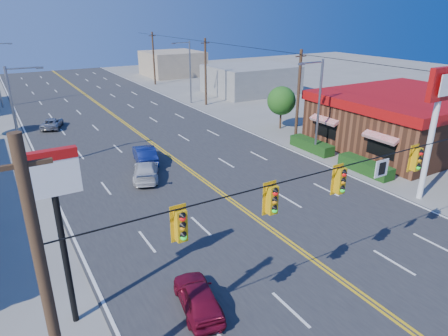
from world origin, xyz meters
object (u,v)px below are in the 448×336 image
car_white (146,171)px  car_silver (52,124)px  signal_span (358,187)px  car_magenta (198,298)px  pizza_hut_sign (56,204)px  car_blue (145,155)px  kfc (406,119)px  kfc_pylon (437,108)px

car_white → car_silver: 18.33m
signal_span → car_magenta: bearing=162.6°
pizza_hut_sign → car_white: bearing=58.3°
car_magenta → car_blue: car_blue is taller
signal_span → car_magenta: (-6.39, 2.00, -4.28)m
car_magenta → signal_span: bearing=173.2°
kfc → car_silver: kfc is taller
car_blue → car_white: car_blue is taller
pizza_hut_sign → car_blue: (8.64, 15.40, -4.47)m
pizza_hut_sign → kfc_pylon: bearing=0.0°
signal_span → car_white: size_ratio=5.58×
car_blue → kfc: bearing=172.8°
car_magenta → car_silver: bearing=-78.3°
car_magenta → car_blue: bearing=-92.8°
pizza_hut_sign → car_silver: 30.77m
car_silver → kfc: bearing=160.8°
kfc → pizza_hut_sign: bearing=-165.5°
kfc_pylon → pizza_hut_sign: kfc_pylon is taller
kfc → car_silver: size_ratio=4.26×
signal_span → pizza_hut_sign: (-10.88, 4.00, 0.30)m
car_silver → car_magenta: bearing=111.3°
kfc_pylon → car_magenta: size_ratio=2.38×
kfc_pylon → car_blue: size_ratio=1.96×
kfc → car_silver: 35.00m
car_silver → kfc_pylon: bearing=141.2°
car_magenta → car_silver: car_magenta is taller
kfc → kfc_pylon: (-8.90, -8.00, 3.66)m
signal_span → kfc_pylon: 11.87m
kfc → pizza_hut_sign: (-30.90, -8.00, 2.80)m
car_magenta → car_silver: 32.17m
kfc → car_magenta: size_ratio=4.57×
car_blue → car_silver: size_ratio=1.13×
car_white → car_blue: bearing=-87.4°
kfc → car_blue: (-22.26, 7.40, -1.67)m
car_magenta → car_white: size_ratio=0.82×
kfc → pizza_hut_sign: size_ratio=2.38×
pizza_hut_sign → car_magenta: (4.49, -2.00, -4.57)m
pizza_hut_sign → kfc: bearing=14.5°
car_magenta → pizza_hut_sign: bearing=-13.4°
kfc_pylon → car_white: bearing=139.8°
car_blue → kfc_pylon: bearing=142.2°
kfc_pylon → car_white: kfc_pylon is taller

